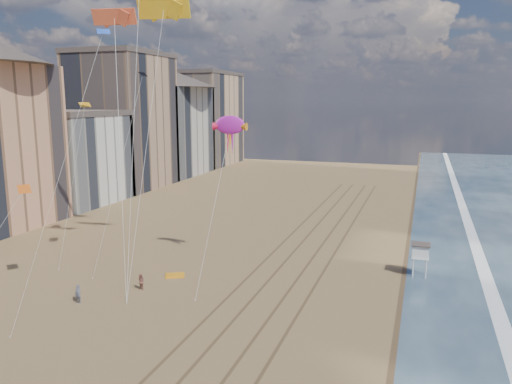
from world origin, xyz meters
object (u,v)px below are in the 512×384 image
Objects in this scene: kite_flyer_a at (78,294)px; grounded_kite at (175,275)px; lifeguard_stand at (420,251)px; kite_flyer_b at (141,282)px; show_kite at (230,125)px.

grounded_kite is at bearing 60.63° from kite_flyer_a.
kite_flyer_a is (-30.32, -18.00, -1.90)m from lifeguard_stand.
kite_flyer_b is at bearing -131.73° from grounded_kite.
grounded_kite is 10.76m from kite_flyer_a.
kite_flyer_b is (-1.37, -4.63, 0.73)m from grounded_kite.
kite_flyer_a reaches higher than kite_flyer_b.
show_kite is 11.13× the size of kite_flyer_b.
lifeguard_stand is at bearing 11.42° from show_kite.
kite_flyer_a is 1.07× the size of kite_flyer_b.
kite_flyer_b is at bearing 50.78° from kite_flyer_a.
show_kite is at bearing 76.42° from kite_flyer_b.
grounded_kite is 1.13× the size of kite_flyer_a.
lifeguard_stand is 1.79× the size of grounded_kite.
show_kite reaches higher than kite_flyer_b.
kite_flyer_a is 6.10m from kite_flyer_b.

